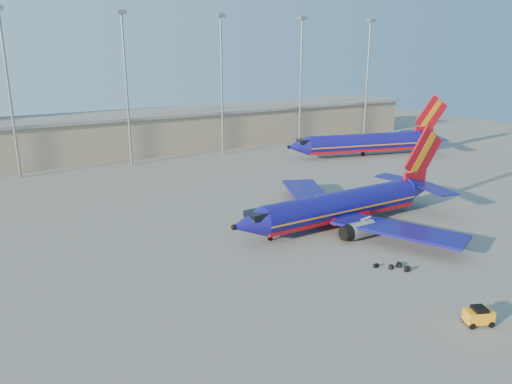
# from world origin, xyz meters

# --- Properties ---
(ground) EXTENTS (220.00, 220.00, 0.00)m
(ground) POSITION_xyz_m (0.00, 0.00, 0.00)
(ground) COLOR slate
(ground) RESTS_ON ground
(terminal_building) EXTENTS (122.00, 16.00, 8.50)m
(terminal_building) POSITION_xyz_m (10.00, 58.00, 4.32)
(terminal_building) COLOR gray
(terminal_building) RESTS_ON ground
(light_mast_row) EXTENTS (101.60, 1.60, 28.65)m
(light_mast_row) POSITION_xyz_m (5.00, 46.00, 17.55)
(light_mast_row) COLOR gray
(light_mast_row) RESTS_ON ground
(aircraft_main) EXTENTS (34.38, 33.08, 11.64)m
(aircraft_main) POSITION_xyz_m (8.89, -1.50, 2.49)
(aircraft_main) COLOR navy
(aircraft_main) RESTS_ON ground
(aircraft_second) EXTENTS (35.98, 16.79, 12.40)m
(aircraft_second) POSITION_xyz_m (40.72, 29.17, 2.85)
(aircraft_second) COLOR navy
(aircraft_second) RESTS_ON ground
(baggage_tug) EXTENTS (2.57, 2.08, 1.61)m
(baggage_tug) POSITION_xyz_m (2.31, -26.36, 0.84)
(baggage_tug) COLOR orange
(baggage_tug) RESTS_ON ground
(luggage_pile) EXTENTS (2.98, 2.76, 0.54)m
(luggage_pile) POSITION_xyz_m (4.53, -14.94, 0.21)
(luggage_pile) COLOR black
(luggage_pile) RESTS_ON ground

